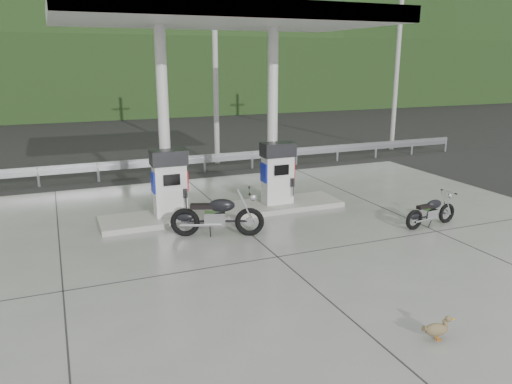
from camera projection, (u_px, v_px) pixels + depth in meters
name	position (u px, v px, depth m)	size (l,w,h in m)	color
ground	(260.00, 243.00, 12.05)	(160.00, 160.00, 0.00)	black
forecourt_apron	(260.00, 243.00, 12.04)	(18.00, 14.00, 0.02)	slate
pump_island	(226.00, 211.00, 14.26)	(7.00, 1.40, 0.15)	gray
gas_pump_left	(170.00, 183.00, 13.42)	(0.95, 0.55, 1.80)	silver
gas_pump_right	(278.00, 173.00, 14.59)	(0.95, 0.55, 1.80)	silver
canopy_column_left	(164.00, 122.00, 13.36)	(0.30, 0.30, 5.00)	silver
canopy_column_right	(273.00, 117.00, 14.54)	(0.30, 0.30, 5.00)	silver
canopy_roof	(223.00, 16.00, 12.90)	(8.50, 5.00, 0.40)	white
guardrail	(179.00, 156.00, 19.02)	(26.00, 0.16, 1.42)	gray
road	(161.00, 158.00, 22.33)	(60.00, 7.00, 0.01)	black
utility_pole_b	(215.00, 67.00, 20.24)	(0.22, 0.22, 8.00)	gray
utility_pole_c	(397.00, 66.00, 23.54)	(0.22, 0.22, 8.00)	gray
tree_band	(109.00, 77.00, 38.09)	(80.00, 6.00, 6.00)	black
forested_hills	(84.00, 93.00, 65.68)	(100.00, 40.00, 140.00)	black
motorcycle_left	(217.00, 216.00, 12.36)	(2.18, 0.69, 1.03)	black
motorcycle_right	(431.00, 212.00, 13.12)	(1.62, 0.51, 0.77)	black
duck	(436.00, 330.00, 7.82)	(0.47, 0.13, 0.34)	brown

